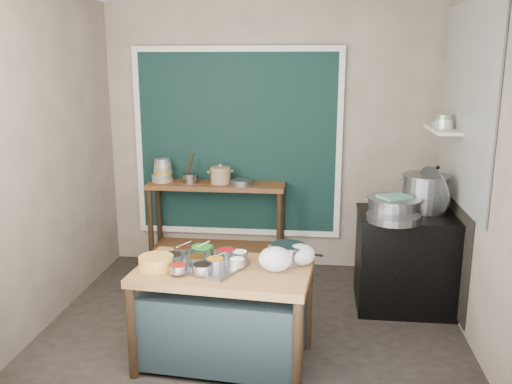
# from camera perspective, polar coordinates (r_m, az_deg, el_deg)

# --- Properties ---
(floor) EXTENTS (3.50, 3.00, 0.02)m
(floor) POSITION_cam_1_polar(r_m,az_deg,el_deg) (4.79, -0.26, -13.93)
(floor) COLOR #2D2722
(floor) RESTS_ON ground
(back_wall) EXTENTS (3.50, 0.02, 2.80)m
(back_wall) POSITION_cam_1_polar(r_m,az_deg,el_deg) (5.80, 1.51, 5.64)
(back_wall) COLOR gray
(back_wall) RESTS_ON floor
(left_wall) EXTENTS (0.02, 3.00, 2.80)m
(left_wall) POSITION_cam_1_polar(r_m,az_deg,el_deg) (4.85, -21.42, 3.15)
(left_wall) COLOR gray
(left_wall) RESTS_ON floor
(right_wall) EXTENTS (0.02, 3.00, 2.80)m
(right_wall) POSITION_cam_1_polar(r_m,az_deg,el_deg) (4.47, 22.75, 2.21)
(right_wall) COLOR gray
(right_wall) RESTS_ON floor
(curtain_panel) EXTENTS (2.10, 0.02, 1.90)m
(curtain_panel) POSITION_cam_1_polar(r_m,az_deg,el_deg) (5.81, -1.99, 5.15)
(curtain_panel) COLOR black
(curtain_panel) RESTS_ON back_wall
(curtain_frame) EXTENTS (2.22, 0.03, 2.02)m
(curtain_frame) POSITION_cam_1_polar(r_m,az_deg,el_deg) (5.80, -2.00, 5.13)
(curtain_frame) COLOR beige
(curtain_frame) RESTS_ON back_wall
(tile_panel) EXTENTS (0.02, 1.70, 1.70)m
(tile_panel) POSITION_cam_1_polar(r_m,az_deg,el_deg) (4.93, 21.22, 8.60)
(tile_panel) COLOR #B2B2AA
(tile_panel) RESTS_ON right_wall
(soot_patch) EXTENTS (0.01, 1.30, 1.30)m
(soot_patch) POSITION_cam_1_polar(r_m,az_deg,el_deg) (5.24, 19.94, -3.91)
(soot_patch) COLOR black
(soot_patch) RESTS_ON right_wall
(wall_shelf) EXTENTS (0.22, 0.70, 0.03)m
(wall_shelf) POSITION_cam_1_polar(r_m,az_deg,el_deg) (5.22, 19.06, 6.24)
(wall_shelf) COLOR beige
(wall_shelf) RESTS_ON right_wall
(prep_table) EXTENTS (1.31, 0.82, 0.75)m
(prep_table) POSITION_cam_1_polar(r_m,az_deg,el_deg) (4.10, -3.39, -12.89)
(prep_table) COLOR brown
(prep_table) RESTS_ON floor
(back_counter) EXTENTS (1.45, 0.40, 0.95)m
(back_counter) POSITION_cam_1_polar(r_m,az_deg,el_deg) (5.86, -4.13, -3.60)
(back_counter) COLOR brown
(back_counter) RESTS_ON floor
(stove_block) EXTENTS (0.90, 0.68, 0.85)m
(stove_block) POSITION_cam_1_polar(r_m,az_deg,el_deg) (5.15, 15.69, -7.10)
(stove_block) COLOR black
(stove_block) RESTS_ON floor
(stove_top) EXTENTS (0.92, 0.69, 0.03)m
(stove_top) POSITION_cam_1_polar(r_m,az_deg,el_deg) (5.02, 16.01, -2.39)
(stove_top) COLOR black
(stove_top) RESTS_ON stove_block
(condiment_tray) EXTENTS (0.66, 0.58, 0.02)m
(condiment_tray) POSITION_cam_1_polar(r_m,az_deg,el_deg) (3.99, -5.45, -7.62)
(condiment_tray) COLOR gray
(condiment_tray) RESTS_ON prep_table
(condiment_bowls) EXTENTS (0.62, 0.50, 0.07)m
(condiment_bowls) POSITION_cam_1_polar(r_m,az_deg,el_deg) (4.00, -5.71, -6.91)
(condiment_bowls) COLOR gray
(condiment_bowls) RESTS_ON condiment_tray
(yellow_basin) EXTENTS (0.33, 0.33, 0.10)m
(yellow_basin) POSITION_cam_1_polar(r_m,az_deg,el_deg) (3.97, -10.46, -7.32)
(yellow_basin) COLOR #B47D36
(yellow_basin) RESTS_ON prep_table
(saucepan) EXTENTS (0.31, 0.31, 0.14)m
(saucepan) POSITION_cam_1_polar(r_m,az_deg,el_deg) (4.02, 3.39, -6.51)
(saucepan) COLOR gray
(saucepan) RESTS_ON prep_table
(plastic_bag_a) EXTENTS (0.27, 0.24, 0.18)m
(plastic_bag_a) POSITION_cam_1_polar(r_m,az_deg,el_deg) (3.86, 2.03, -7.07)
(plastic_bag_a) COLOR white
(plastic_bag_a) RESTS_ON prep_table
(plastic_bag_b) EXTENTS (0.21, 0.18, 0.16)m
(plastic_bag_b) POSITION_cam_1_polar(r_m,az_deg,el_deg) (3.98, 4.73, -6.58)
(plastic_bag_b) COLOR white
(plastic_bag_b) RESTS_ON prep_table
(bowl_stack) EXTENTS (0.22, 0.22, 0.25)m
(bowl_stack) POSITION_cam_1_polar(r_m,az_deg,el_deg) (5.85, -9.82, 2.13)
(bowl_stack) COLOR tan
(bowl_stack) RESTS_ON back_counter
(utensil_cup) EXTENTS (0.19, 0.19, 0.10)m
(utensil_cup) POSITION_cam_1_polar(r_m,az_deg,el_deg) (5.77, -6.91, 1.44)
(utensil_cup) COLOR gray
(utensil_cup) RESTS_ON back_counter
(ceramic_crock) EXTENTS (0.29, 0.29, 0.15)m
(ceramic_crock) POSITION_cam_1_polar(r_m,az_deg,el_deg) (5.71, -3.75, 1.67)
(ceramic_crock) COLOR olive
(ceramic_crock) RESTS_ON back_counter
(wide_bowl) EXTENTS (0.30, 0.30, 0.06)m
(wide_bowl) POSITION_cam_1_polar(r_m,az_deg,el_deg) (5.63, -1.51, 1.03)
(wide_bowl) COLOR gray
(wide_bowl) RESTS_ON back_counter
(stock_pot) EXTENTS (0.50, 0.50, 0.33)m
(stock_pot) POSITION_cam_1_polar(r_m,az_deg,el_deg) (5.12, 17.34, -0.08)
(stock_pot) COLOR gray
(stock_pot) RESTS_ON stove_top
(pot_lid) EXTENTS (0.27, 0.44, 0.43)m
(pot_lid) POSITION_cam_1_polar(r_m,az_deg,el_deg) (5.04, 18.21, 0.21)
(pot_lid) COLOR gray
(pot_lid) RESTS_ON stove_top
(steamer) EXTENTS (0.57, 0.57, 0.16)m
(steamer) POSITION_cam_1_polar(r_m,az_deg,el_deg) (4.92, 14.32, -1.47)
(steamer) COLOR gray
(steamer) RESTS_ON stove_top
(green_cloth) EXTENTS (0.33, 0.30, 0.02)m
(green_cloth) POSITION_cam_1_polar(r_m,az_deg,el_deg) (4.90, 14.38, -0.47)
(green_cloth) COLOR #539781
(green_cloth) RESTS_ON steamer
(shallow_pan) EXTENTS (0.54, 0.54, 0.06)m
(shallow_pan) POSITION_cam_1_polar(r_m,az_deg,el_deg) (4.74, 14.23, -2.63)
(shallow_pan) COLOR gray
(shallow_pan) RESTS_ON stove_top
(shelf_bowl_stack) EXTENTS (0.16, 0.16, 0.12)m
(shelf_bowl_stack) POSITION_cam_1_polar(r_m,az_deg,el_deg) (5.17, 19.24, 6.97)
(shelf_bowl_stack) COLOR silver
(shelf_bowl_stack) RESTS_ON wall_shelf
(shelf_bowl_green) EXTENTS (0.14, 0.14, 0.05)m
(shelf_bowl_green) POSITION_cam_1_polar(r_m,az_deg,el_deg) (5.37, 18.74, 6.85)
(shelf_bowl_green) COLOR gray
(shelf_bowl_green) RESTS_ON wall_shelf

